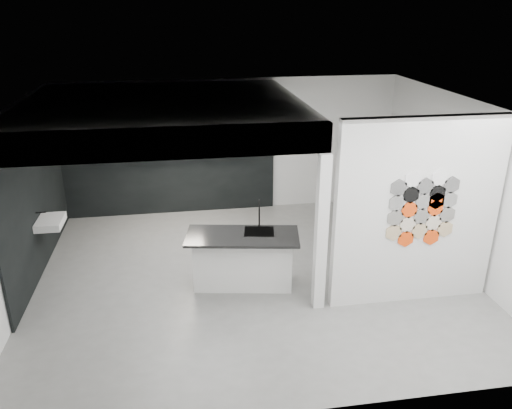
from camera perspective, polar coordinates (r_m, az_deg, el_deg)
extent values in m
cube|color=slate|center=(8.32, -0.36, -8.21)|extent=(7.00, 6.00, 0.01)
cube|color=silver|center=(7.48, 17.93, -0.95)|extent=(2.45, 0.15, 2.80)
cube|color=black|center=(10.52, -9.90, 5.06)|extent=(4.40, 0.04, 2.35)
cube|color=black|center=(8.97, -23.90, 0.46)|extent=(0.04, 4.00, 2.35)
cube|color=silver|center=(8.27, -10.56, 10.27)|extent=(4.40, 4.00, 0.40)
cube|color=silver|center=(7.07, 7.45, -3.37)|extent=(0.16, 0.16, 2.35)
cube|color=silver|center=(6.40, -10.80, 6.85)|extent=(4.40, 0.16, 0.40)
cube|color=silver|center=(8.85, -22.44, -1.87)|extent=(0.40, 0.60, 0.12)
cube|color=black|center=(10.38, -9.39, 5.59)|extent=(3.00, 0.15, 0.04)
cube|color=silver|center=(7.89, -1.50, -6.37)|extent=(1.59, 0.81, 0.87)
cube|color=black|center=(7.61, -1.56, -3.64)|extent=(1.82, 1.04, 0.04)
cube|color=black|center=(7.72, 0.35, -3.15)|extent=(0.51, 0.46, 0.02)
cylinder|color=black|center=(7.82, 0.37, -1.13)|extent=(0.03, 0.03, 0.40)
torus|color=black|center=(7.68, 0.37, 0.08)|extent=(0.04, 0.14, 0.14)
cylinder|color=black|center=(10.40, -14.55, 5.88)|extent=(0.25, 0.25, 0.19)
ellipsoid|color=black|center=(10.37, -5.23, 6.37)|extent=(0.21, 0.21, 0.16)
cylinder|color=gray|center=(10.44, -1.95, 6.33)|extent=(0.12, 0.12, 0.09)
cylinder|color=gray|center=(10.43, -1.95, 6.44)|extent=(0.10, 0.10, 0.13)
cylinder|color=black|center=(10.37, -11.84, 6.00)|extent=(0.07, 0.07, 0.17)
cylinder|color=black|center=(10.41, -14.47, 5.64)|extent=(0.11, 0.11, 0.10)
cylinder|color=tan|center=(7.35, 15.45, -3.10)|extent=(0.26, 0.02, 0.26)
cylinder|color=#66635E|center=(7.26, 15.63, -1.49)|extent=(0.26, 0.02, 0.26)
cylinder|color=silver|center=(7.18, 15.81, 0.16)|extent=(0.26, 0.02, 0.26)
cylinder|color=black|center=(7.10, 16.00, 1.84)|extent=(0.26, 0.02, 0.26)
cylinder|color=#F2430C|center=(7.48, 16.74, -3.76)|extent=(0.26, 0.02, 0.26)
cylinder|color=beige|center=(7.39, 16.92, -2.19)|extent=(0.26, 0.02, 0.26)
cylinder|color=#F2430C|center=(7.30, 17.12, -0.58)|extent=(0.26, 0.02, 0.26)
cylinder|color=black|center=(7.22, 17.31, 1.07)|extent=(0.26, 0.02, 0.26)
cylinder|color=white|center=(7.15, 17.52, 2.76)|extent=(0.26, 0.02, 0.26)
cylinder|color=tan|center=(7.51, 18.17, -2.86)|extent=(0.26, 0.02, 0.26)
cylinder|color=#66635E|center=(7.43, 18.38, -1.28)|extent=(0.26, 0.02, 0.26)
cylinder|color=silver|center=(7.35, 18.58, 0.33)|extent=(0.26, 0.02, 0.26)
cylinder|color=black|center=(7.27, 18.80, 1.98)|extent=(0.26, 0.02, 0.26)
cylinder|color=#F2430C|center=(7.65, 19.38, -3.51)|extent=(0.26, 0.02, 0.26)
cylinder|color=beige|center=(7.56, 19.59, -1.96)|extent=(0.26, 0.02, 0.26)
cylinder|color=#F2430C|center=(7.48, 19.81, -0.39)|extent=(0.26, 0.02, 0.26)
cylinder|color=black|center=(7.40, 20.03, 1.23)|extent=(0.26, 0.02, 0.26)
cylinder|color=white|center=(7.33, 20.26, 2.87)|extent=(0.26, 0.02, 0.26)
cylinder|color=tan|center=(7.70, 20.77, -2.62)|extent=(0.26, 0.02, 0.26)
cylinder|color=#66635E|center=(7.61, 21.00, -1.08)|extent=(0.26, 0.02, 0.26)
cylinder|color=silver|center=(7.53, 21.23, 0.50)|extent=(0.26, 0.02, 0.26)
cylinder|color=black|center=(7.46, 21.46, 2.11)|extent=(0.26, 0.02, 0.26)
cylinder|color=#F2430C|center=(7.44, 19.92, 0.42)|extent=(0.26, 0.02, 0.26)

